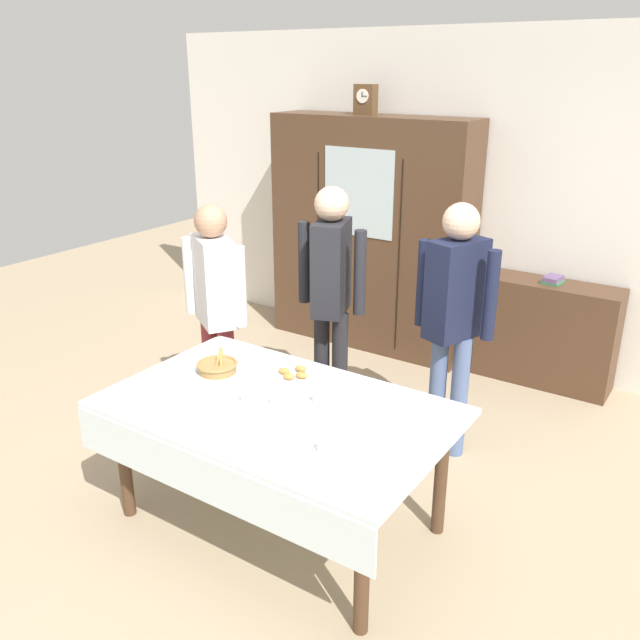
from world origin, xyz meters
name	(u,v)px	position (x,y,z in m)	size (l,w,h in m)	color
ground_plane	(301,503)	(0.00, 0.00, 0.00)	(12.00, 12.00, 0.00)	tan
back_wall	(485,202)	(0.00, 2.65, 1.35)	(6.40, 0.10, 2.70)	silver
dining_table	(274,423)	(0.00, -0.24, 0.65)	(1.81, 1.12, 0.74)	#4C3321
wall_cabinet	(371,235)	(-0.90, 2.35, 1.01)	(1.82, 0.46, 2.02)	#4C3321
mantel_clock	(366,99)	(-0.98, 2.35, 2.14)	(0.18, 0.11, 0.24)	brown
bookshelf_low	(546,333)	(0.68, 2.41, 0.42)	(1.05, 0.35, 0.84)	#4C3321
book_stack	(553,280)	(0.68, 2.41, 0.86)	(0.15, 0.18, 0.05)	#3D754C
tea_cup_back_edge	(278,401)	(0.00, -0.20, 0.76)	(0.13, 0.13, 0.06)	white
tea_cup_far_left	(326,448)	(0.46, -0.44, 0.77)	(0.13, 0.13, 0.06)	white
tea_cup_near_right	(320,398)	(0.17, -0.06, 0.77)	(0.13, 0.13, 0.06)	silver
tea_cup_mid_left	(248,398)	(-0.15, -0.26, 0.77)	(0.13, 0.13, 0.06)	silver
bread_basket	(217,366)	(-0.54, -0.07, 0.77)	(0.24, 0.24, 0.16)	#9E7542
pastry_plate	(294,375)	(-0.13, 0.12, 0.75)	(0.28, 0.28, 0.05)	white
spoon_far_left	(211,399)	(-0.33, -0.35, 0.74)	(0.12, 0.02, 0.01)	silver
spoon_mid_right	(362,415)	(0.42, -0.05, 0.74)	(0.12, 0.02, 0.01)	silver
spoon_near_right	(251,446)	(0.14, -0.59, 0.74)	(0.12, 0.02, 0.01)	silver
person_behind_table_right	(215,298)	(-0.99, 0.44, 0.96)	(0.52, 0.36, 1.58)	#933338
person_by_cabinet	(455,307)	(0.46, 1.01, 1.01)	(0.52, 0.41, 1.66)	slate
person_near_right_end	(331,284)	(-0.39, 0.93, 1.03)	(0.52, 0.41, 1.68)	#232328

